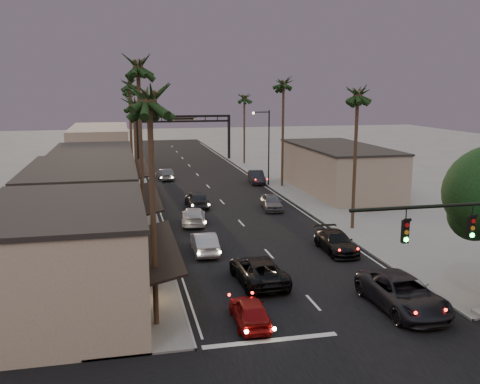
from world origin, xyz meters
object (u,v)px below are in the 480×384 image
oncoming_pickup (258,270)px  curbside_black (336,242)px  palm_far (129,89)px  curbside_near (403,293)px  arch (184,126)px  palm_lb (138,61)px  palm_rc (244,95)px  palm_ld (129,81)px  streetlight_right (267,142)px  oncoming_silver (204,243)px  palm_rb (284,80)px  streetlight_left (143,135)px  palm_ra (358,90)px  palm_la (149,91)px  palm_lc (134,100)px

oncoming_pickup → curbside_black: 8.51m
palm_far → curbside_near: bearing=-79.7°
arch → palm_lb: palm_lb is taller
palm_rc → palm_ld: bearing=-152.4°
palm_far → curbside_near: size_ratio=2.08×
streetlight_right → palm_lb: palm_lb is taller
streetlight_right → oncoming_silver: streetlight_right is taller
arch → oncoming_pickup: size_ratio=2.69×
palm_ld → palm_far: size_ratio=1.08×
palm_lb → palm_rb: size_ratio=1.07×
palm_rb → curbside_black: bearing=-98.4°
oncoming_pickup → curbside_near: bearing=137.8°
streetlight_left → oncoming_silver: 38.08m
palm_ra → oncoming_silver: (-13.04, -3.72, -10.69)m
palm_la → curbside_near: 16.71m
palm_rc → curbside_near: bearing=-94.4°
palm_far → curbside_black: bearing=-77.5°
oncoming_silver → curbside_black: oncoming_silver is taller
palm_la → palm_ld: (-0.00, 46.00, 0.97)m
palm_ld → oncoming_silver: palm_ld is taller
palm_lb → streetlight_left: bearing=87.3°
palm_ld → palm_la: bearing=-90.0°
oncoming_pickup → oncoming_silver: bearing=-73.1°
palm_lc → oncoming_pickup: size_ratio=2.16×
palm_la → palm_lc: size_ratio=1.08×
arch → palm_rb: palm_rb is taller
palm_lc → curbside_black: bearing=-52.5°
arch → streetlight_left: bearing=-120.0°
palm_far → arch: bearing=-44.0°
palm_la → palm_ld: palm_ld is taller
curbside_near → arch: bearing=92.7°
arch → palm_lb: size_ratio=1.00×
streetlight_left → palm_far: size_ratio=0.68×
arch → streetlight_right: 25.94m
palm_la → palm_rb: size_ratio=0.93×
arch → curbside_black: (4.84, -51.52, -4.80)m
palm_rb → palm_far: size_ratio=1.08×
palm_ra → oncoming_silver: palm_ra is taller
palm_far → oncoming_silver: bearing=-86.2°
palm_rb → oncoming_pickup: size_ratio=2.51×
palm_rb → oncoming_silver: size_ratio=3.12×
palm_lc → palm_la: bearing=-90.0°
curbside_near → oncoming_silver: bearing=124.6°
palm_rb → oncoming_silver: palm_rb is taller
palm_ld → palm_far: 23.02m
palm_ld → curbside_black: (13.44, -36.53, -11.68)m
oncoming_pickup → oncoming_silver: oncoming_pickup is taller
oncoming_pickup → palm_la: bearing=34.0°
arch → oncoming_pickup: arch is taller
arch → palm_ld: (-8.60, -15.00, 6.88)m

